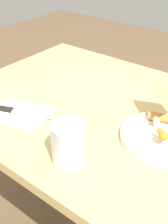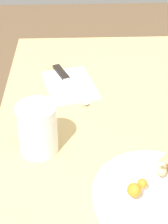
{
  "view_description": "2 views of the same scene",
  "coord_description": "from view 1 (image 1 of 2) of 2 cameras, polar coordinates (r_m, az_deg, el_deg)",
  "views": [
    {
      "loc": [
        0.28,
        -0.6,
        1.17
      ],
      "look_at": [
        -0.08,
        -0.13,
        0.77
      ],
      "focal_mm": 45.0,
      "sensor_mm": 36.0,
      "label": 1
    },
    {
      "loc": [
        0.48,
        -0.17,
        1.18
      ],
      "look_at": [
        -0.06,
        -0.15,
        0.78
      ],
      "focal_mm": 55.0,
      "sensor_mm": 36.0,
      "label": 2
    }
  ],
  "objects": [
    {
      "name": "napkin_folded",
      "position": [
        0.83,
        -12.82,
        -0.21
      ],
      "size": [
        0.19,
        0.15,
        0.0
      ],
      "rotation": [
        0.0,
        0.0,
        0.24
      ],
      "color": "silver",
      "rests_on": "dining_table"
    },
    {
      "name": "dining_table",
      "position": [
        0.87,
        9.46,
        -7.55
      ],
      "size": [
        1.14,
        0.68,
        0.71
      ],
      "color": "#DBB770",
      "rests_on": "ground_plane"
    },
    {
      "name": "plate_pizza",
      "position": [
        0.74,
        15.59,
        -4.47
      ],
      "size": [
        0.21,
        0.21,
        0.05
      ],
      "color": "white",
      "rests_on": "dining_table"
    },
    {
      "name": "milk_glass",
      "position": [
        0.63,
        -3.14,
        -6.7
      ],
      "size": [
        0.08,
        0.08,
        0.1
      ],
      "color": "white",
      "rests_on": "dining_table"
    },
    {
      "name": "butter_knife",
      "position": [
        0.84,
        -13.52,
        0.17
      ],
      "size": [
        0.2,
        0.1,
        0.01
      ],
      "rotation": [
        0.0,
        0.0,
        0.39
      ],
      "color": "black",
      "rests_on": "napkin_folded"
    }
  ]
}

